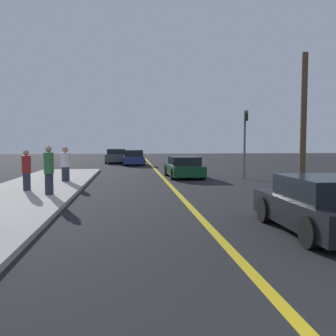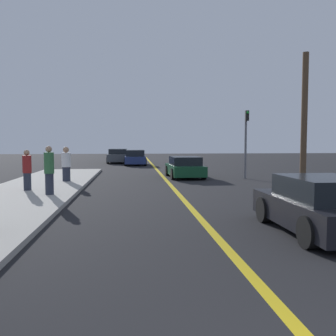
# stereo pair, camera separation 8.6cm
# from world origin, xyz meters

# --- Properties ---
(road_center_line) EXTENTS (0.20, 60.00, 0.01)m
(road_center_line) POSITION_xyz_m (0.00, 18.00, 0.00)
(road_center_line) COLOR gold
(road_center_line) RESTS_ON ground_plane
(sidewalk_left) EXTENTS (3.81, 24.15, 0.14)m
(sidewalk_left) POSITION_xyz_m (-5.80, 12.07, 0.07)
(sidewalk_left) COLOR #ADA89E
(sidewalk_left) RESTS_ON ground_plane
(car_near_right_lane) EXTENTS (1.92, 3.83, 1.27)m
(car_near_right_lane) POSITION_xyz_m (2.37, 5.81, 0.61)
(car_near_right_lane) COLOR black
(car_near_right_lane) RESTS_ON ground_plane
(car_ahead_center) EXTENTS (1.99, 3.86, 1.19)m
(car_ahead_center) POSITION_xyz_m (1.18, 18.84, 0.58)
(car_ahead_center) COLOR #144728
(car_ahead_center) RESTS_ON ground_plane
(car_far_distant) EXTENTS (1.89, 3.91, 1.30)m
(car_far_distant) POSITION_xyz_m (-1.51, 30.36, 0.62)
(car_far_distant) COLOR navy
(car_far_distant) RESTS_ON ground_plane
(car_parked_left_lot) EXTENTS (2.03, 4.53, 1.33)m
(car_parked_left_lot) POSITION_xyz_m (-3.09, 33.86, 0.65)
(car_parked_left_lot) COLOR #4C5156
(car_parked_left_lot) RESTS_ON ground_plane
(pedestrian_mid_group) EXTENTS (0.35, 0.35, 1.74)m
(pedestrian_mid_group) POSITION_xyz_m (-4.75, 11.67, 1.01)
(pedestrian_mid_group) COLOR #282D3D
(pedestrian_mid_group) RESTS_ON sidewalk_left
(pedestrian_far_standing) EXTENTS (0.34, 0.34, 1.58)m
(pedestrian_far_standing) POSITION_xyz_m (-5.87, 12.93, 0.93)
(pedestrian_far_standing) COLOR #282D3D
(pedestrian_far_standing) RESTS_ON sidewalk_left
(pedestrian_by_sign) EXTENTS (0.43, 0.43, 1.65)m
(pedestrian_by_sign) POSITION_xyz_m (-4.93, 16.23, 0.95)
(pedestrian_by_sign) COLOR #282D3D
(pedestrian_by_sign) RESTS_ON sidewalk_left
(traffic_light) EXTENTS (0.18, 0.40, 3.70)m
(traffic_light) POSITION_xyz_m (4.40, 17.86, 2.30)
(traffic_light) COLOR slate
(traffic_light) RESTS_ON ground_plane
(utility_pole) EXTENTS (0.24, 0.24, 5.52)m
(utility_pole) POSITION_xyz_m (5.00, 12.24, 2.76)
(utility_pole) COLOR brown
(utility_pole) RESTS_ON ground_plane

